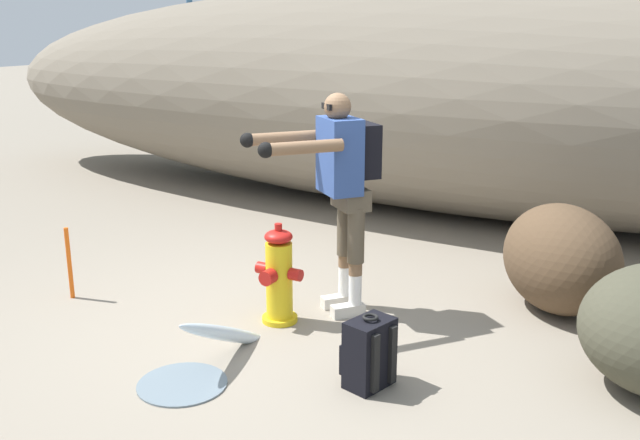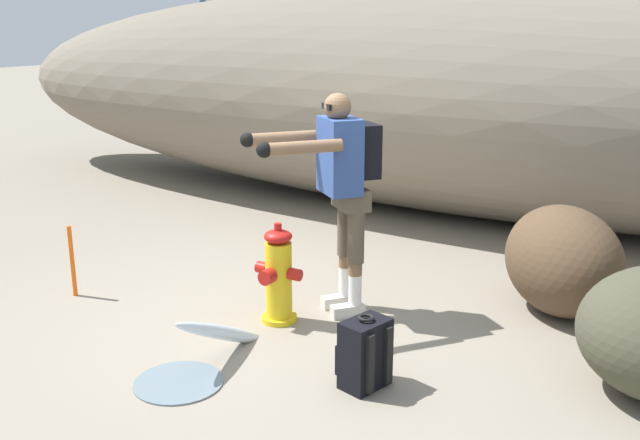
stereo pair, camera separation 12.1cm
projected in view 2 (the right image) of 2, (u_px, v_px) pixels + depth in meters
name	position (u px, v px, depth m)	size (l,w,h in m)	color
ground_plane	(268.00, 327.00, 5.34)	(56.00, 56.00, 0.04)	gray
dirt_embankment	(462.00, 99.00, 8.24)	(14.33, 3.20, 2.64)	#756B5B
fire_hydrant	(278.00, 277.00, 5.31)	(0.38, 0.33, 0.77)	gold
hydrant_water_jet	(215.00, 345.00, 4.75)	(0.57, 1.29, 0.59)	silver
utility_worker	(341.00, 177.00, 5.28)	(0.91, 1.00, 1.70)	beige
spare_backpack	(364.00, 354.00, 4.39)	(0.33, 0.34, 0.47)	black
boulder_large	(563.00, 261.00, 5.45)	(1.07, 0.81, 0.85)	#503C29
survey_stake	(72.00, 261.00, 5.82)	(0.04, 0.04, 0.60)	#E55914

